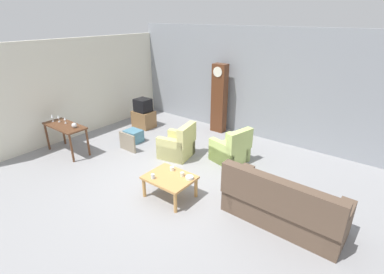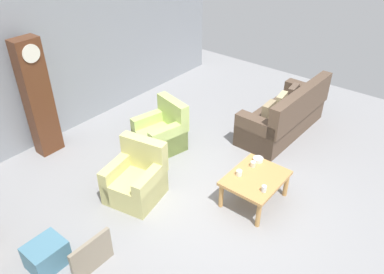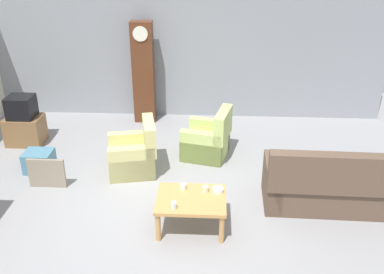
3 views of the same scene
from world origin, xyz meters
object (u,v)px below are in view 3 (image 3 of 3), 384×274
tv_crt (21,107)px  framed_picture_leaning (47,173)px  cup_blue_rimmed (174,205)px  bowl_white_stacked (218,190)px  cup_white_porcelain (183,186)px  armchair_olive_near (134,155)px  grandfather_clock (143,73)px  coffee_table_wood (191,202)px  couch_floral (336,186)px  armchair_olive_far (208,141)px  storage_box_blue (39,161)px  cup_cream_tall (205,189)px  tv_stand_cabinet (25,130)px

tv_crt → framed_picture_leaning: bearing=-57.9°
tv_crt → framed_picture_leaning: tv_crt is taller
cup_blue_rimmed → bowl_white_stacked: 0.73m
tv_crt → framed_picture_leaning: (0.97, -1.55, -0.50)m
cup_blue_rimmed → cup_white_porcelain: bearing=79.4°
framed_picture_leaning → bowl_white_stacked: bowl_white_stacked is taller
armchair_olive_near → grandfather_clock: grandfather_clock is taller
coffee_table_wood → tv_crt: (-3.36, 2.47, 0.35)m
coffee_table_wood → cup_white_porcelain: cup_white_porcelain is taller
cup_blue_rimmed → bowl_white_stacked: (0.58, 0.44, -0.02)m
couch_floral → armchair_olive_far: couch_floral is taller
tv_crt → storage_box_blue: size_ratio=1.01×
cup_white_porcelain → cup_cream_tall: bearing=-9.1°
couch_floral → cup_cream_tall: (-1.93, -0.43, 0.16)m
tv_crt → armchair_olive_far: bearing=-5.6°
grandfather_clock → bowl_white_stacked: size_ratio=13.26×
storage_box_blue → coffee_table_wood: bearing=-27.9°
couch_floral → bowl_white_stacked: 1.81m
couch_floral → cup_cream_tall: 1.99m
armchair_olive_far → tv_crt: 3.59m
cup_blue_rimmed → armchair_olive_far: bearing=80.3°
coffee_table_wood → storage_box_blue: coffee_table_wood is taller
grandfather_clock → tv_stand_cabinet: size_ratio=3.15×
cup_white_porcelain → cup_blue_rimmed: size_ratio=0.90×
armchair_olive_near → tv_crt: tv_crt is taller
bowl_white_stacked → armchair_olive_far: bearing=95.2°
cup_white_porcelain → bowl_white_stacked: size_ratio=0.56×
coffee_table_wood → bowl_white_stacked: bowl_white_stacked is taller
grandfather_clock → cup_blue_rimmed: size_ratio=21.43×
framed_picture_leaning → cup_cream_tall: (2.57, -0.75, 0.27)m
cup_blue_rimmed → framed_picture_leaning: bearing=151.5°
couch_floral → grandfather_clock: 4.60m
armchair_olive_far → cup_blue_rimmed: bearing=-99.7°
armchair_olive_far → tv_stand_cabinet: bearing=174.4°
cup_white_porcelain → armchair_olive_near: bearing=126.0°
cup_cream_tall → bowl_white_stacked: size_ratio=0.54×
armchair_olive_near → cup_blue_rimmed: 1.96m
tv_crt → framed_picture_leaning: 1.90m
storage_box_blue → cup_cream_tall: (2.90, -1.27, 0.34)m
armchair_olive_near → cup_white_porcelain: bearing=-54.0°
tv_crt → cup_cream_tall: size_ratio=5.51×
cup_white_porcelain → cup_cream_tall: 0.32m
armchair_olive_near → cup_blue_rimmed: armchair_olive_near is taller
storage_box_blue → cup_white_porcelain: size_ratio=5.29×
armchair_olive_near → armchair_olive_far: bearing=26.5°
tv_stand_cabinet → cup_white_porcelain: 3.94m
grandfather_clock → tv_crt: grandfather_clock is taller
armchair_olive_far → cup_white_porcelain: bearing=-99.5°
cup_blue_rimmed → cup_cream_tall: 0.59m
coffee_table_wood → grandfather_clock: grandfather_clock is taller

